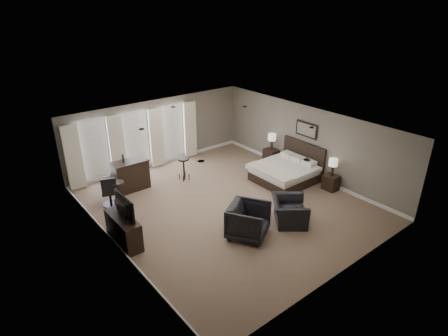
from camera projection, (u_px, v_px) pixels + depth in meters
room at (227, 168)px, 11.50m from camera, size 7.60×8.60×2.64m
window_bay at (137, 141)px, 13.90m from camera, size 5.25×0.20×2.30m
bed at (283, 166)px, 13.27m from camera, size 2.01×1.92×1.28m
nightstand_near at (331, 182)px, 12.89m from camera, size 0.40×0.49×0.53m
nightstand_far at (271, 156)px, 14.94m from camera, size 0.44×0.54×0.59m
lamp_near at (333, 167)px, 12.65m from camera, size 0.30×0.30×0.62m
lamp_far at (272, 142)px, 14.69m from camera, size 0.32×0.32×0.65m
wall_art at (306, 130)px, 13.44m from camera, size 0.04×0.96×0.56m
dresser at (124, 230)px, 10.01m from camera, size 0.45×1.39×0.81m
tv at (122, 215)px, 9.82m from camera, size 0.61×1.06×0.14m
armchair_near at (289, 207)px, 10.92m from camera, size 1.29×1.35×0.99m
armchair_far at (248, 219)px, 10.25m from camera, size 1.39×1.37×1.07m
bar_counter at (131, 175)px, 12.80m from camera, size 1.22×0.64×1.07m
bar_stool_left at (119, 194)px, 11.81m from camera, size 0.52×0.52×0.85m
bar_stool_right at (184, 169)px, 13.53m from camera, size 0.41×0.41×0.85m
desk_chair at (109, 191)px, 11.81m from camera, size 0.67×0.67×1.04m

